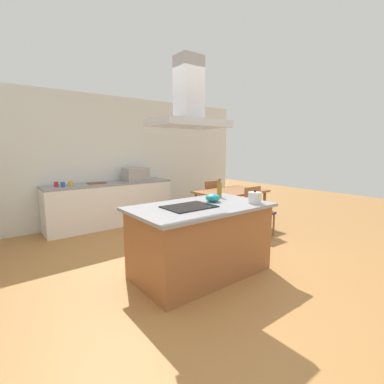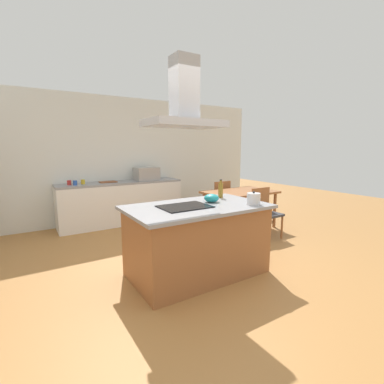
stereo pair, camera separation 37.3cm
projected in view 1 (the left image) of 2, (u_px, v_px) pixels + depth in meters
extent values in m
plane|color=#AD753D|center=(145.00, 242.00, 4.75)|extent=(16.00, 16.00, 0.00)
cube|color=silver|center=(105.00, 160.00, 5.90)|extent=(7.20, 0.10, 2.70)
cube|color=#995B33|center=(200.00, 241.00, 3.51)|extent=(1.66, 0.94, 0.86)
cube|color=gray|center=(201.00, 207.00, 3.44)|extent=(1.76, 1.04, 0.04)
cube|color=black|center=(189.00, 207.00, 3.33)|extent=(0.60, 0.44, 0.01)
cylinder|color=silver|center=(255.00, 198.00, 3.55)|extent=(0.17, 0.17, 0.15)
sphere|color=black|center=(255.00, 191.00, 3.54)|extent=(0.03, 0.03, 0.03)
cone|color=silver|center=(260.00, 196.00, 3.61)|extent=(0.06, 0.03, 0.04)
cylinder|color=olive|center=(219.00, 190.00, 3.99)|extent=(0.07, 0.07, 0.21)
cylinder|color=olive|center=(220.00, 181.00, 3.97)|extent=(0.03, 0.03, 0.04)
cylinder|color=black|center=(220.00, 180.00, 3.97)|extent=(0.03, 0.03, 0.01)
ellipsoid|color=teal|center=(213.00, 198.00, 3.66)|extent=(0.20, 0.20, 0.11)
cube|color=white|center=(111.00, 205.00, 5.73)|extent=(2.57, 0.62, 0.86)
cube|color=gray|center=(110.00, 184.00, 5.66)|extent=(2.57, 0.62, 0.04)
cube|color=#9E9993|center=(136.00, 174.00, 5.99)|extent=(0.50, 0.38, 0.28)
cylinder|color=red|center=(56.00, 184.00, 5.07)|extent=(0.08, 0.08, 0.09)
cylinder|color=#2D56B2|center=(63.00, 184.00, 5.05)|extent=(0.08, 0.08, 0.09)
cylinder|color=gold|center=(71.00, 183.00, 5.21)|extent=(0.08, 0.08, 0.09)
cube|color=brown|center=(97.00, 183.00, 5.54)|extent=(0.34, 0.24, 0.02)
cube|color=#995B33|center=(231.00, 191.00, 5.59)|extent=(1.40, 0.90, 0.04)
cylinder|color=#995B33|center=(221.00, 218.00, 4.99)|extent=(0.06, 0.06, 0.71)
cylinder|color=#995B33|center=(264.00, 208.00, 5.74)|extent=(0.06, 0.06, 0.71)
cylinder|color=#995B33|center=(196.00, 210.00, 5.57)|extent=(0.06, 0.06, 0.71)
cylinder|color=#995B33|center=(238.00, 203.00, 6.32)|extent=(0.06, 0.06, 0.71)
cube|color=#333338|center=(207.00, 200.00, 6.23)|extent=(0.42, 0.42, 0.04)
cube|color=#995B33|center=(213.00, 191.00, 6.04)|extent=(0.42, 0.04, 0.44)
cylinder|color=#995B33|center=(196.00, 210.00, 6.29)|extent=(0.04, 0.04, 0.41)
cylinder|color=#995B33|center=(208.00, 208.00, 6.51)|extent=(0.04, 0.04, 0.41)
cylinder|color=#995B33|center=(206.00, 213.00, 6.01)|extent=(0.04, 0.04, 0.41)
cylinder|color=#995B33|center=(218.00, 210.00, 6.23)|extent=(0.04, 0.04, 0.41)
cube|color=#333338|center=(260.00, 213.00, 5.06)|extent=(0.42, 0.42, 0.04)
cube|color=#995B33|center=(252.00, 198.00, 5.17)|extent=(0.42, 0.04, 0.44)
cylinder|color=#995B33|center=(274.00, 225.00, 5.06)|extent=(0.04, 0.04, 0.41)
cylinder|color=#995B33|center=(261.00, 228.00, 4.84)|extent=(0.04, 0.04, 0.41)
cylinder|color=#995B33|center=(258.00, 221.00, 5.34)|extent=(0.04, 0.04, 0.41)
cylinder|color=#995B33|center=(246.00, 224.00, 5.12)|extent=(0.04, 0.04, 0.41)
cube|color=#ADADB2|center=(189.00, 124.00, 3.17)|extent=(0.90, 0.55, 0.08)
cube|color=#ADADB2|center=(189.00, 88.00, 3.11)|extent=(0.28, 0.24, 0.70)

